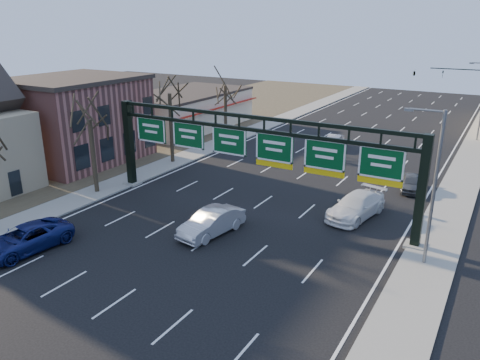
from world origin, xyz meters
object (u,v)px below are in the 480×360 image
Objects in this scene: sign_gantry at (253,151)px; car_blue_suv at (25,239)px; car_silver_sedan at (212,222)px; car_white_wagon at (356,206)px.

sign_gantry reaches higher than car_blue_suv.
car_silver_sedan is (-0.44, -4.82, -3.80)m from sign_gantry.
car_silver_sedan is at bearing 48.19° from car_blue_suv.
car_blue_suv is 22.06m from car_white_wagon.
car_silver_sedan is (8.52, 7.70, 0.05)m from car_blue_suv.
sign_gantry is 4.86× the size of car_silver_sedan.
car_blue_suv is 0.98× the size of car_white_wagon.
car_silver_sedan is 10.58m from car_white_wagon.
car_white_wagon is (15.86, 15.33, 0.05)m from car_blue_suv.
car_white_wagon is at bearing 55.44° from car_silver_sedan.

